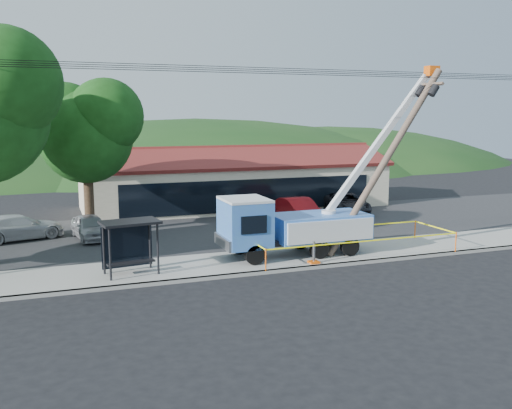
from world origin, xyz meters
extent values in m
plane|color=black|center=(0.00, 0.00, 0.00)|extent=(120.00, 120.00, 0.00)
cube|color=#A7A49C|center=(0.00, 2.10, 0.07)|extent=(60.00, 0.25, 0.15)
cube|color=#A7A49C|center=(0.00, 4.00, 0.07)|extent=(60.00, 4.00, 0.15)
cube|color=#28282B|center=(0.00, 12.00, 0.05)|extent=(60.00, 12.00, 0.10)
cube|color=beige|center=(4.00, 20.00, 1.70)|extent=(22.00, 8.00, 3.40)
cube|color=black|center=(4.00, 15.98, 1.43)|extent=(18.04, 0.08, 2.21)
cube|color=maroon|center=(4.00, 18.00, 3.90)|extent=(22.50, 4.53, 1.52)
cube|color=maroon|center=(4.00, 22.00, 3.90)|extent=(22.50, 4.53, 1.52)
cube|color=maroon|center=(4.00, 20.00, 4.55)|extent=(22.50, 0.30, 0.25)
sphere|color=#133A10|center=(-10.74, 7.16, 8.28)|extent=(5.04, 5.04, 5.04)
cylinder|color=#332316|center=(-7.00, 13.00, 2.09)|extent=(0.56, 0.56, 4.18)
sphere|color=#133A10|center=(-7.00, 13.00, 5.70)|extent=(5.25, 5.25, 5.25)
sphere|color=#133A10|center=(-8.05, 13.70, 6.65)|extent=(4.20, 4.20, 4.20)
sphere|color=#133A10|center=(-5.95, 12.30, 6.84)|extent=(4.20, 4.20, 4.20)
ellipsoid|color=#163C16|center=(10.00, 55.00, 0.00)|extent=(89.60, 64.00, 32.00)
ellipsoid|color=#163C16|center=(30.00, 55.00, 0.00)|extent=(72.80, 52.00, 26.00)
cylinder|color=black|center=(0.00, 3.10, 8.70)|extent=(60.00, 0.02, 0.02)
cylinder|color=black|center=(0.00, 3.60, 8.82)|extent=(60.00, 0.02, 0.02)
cylinder|color=black|center=(0.00, 4.10, 8.94)|extent=(60.00, 0.02, 0.02)
cylinder|color=black|center=(0.00, 4.50, 9.06)|extent=(60.00, 0.02, 0.02)
cylinder|color=black|center=(-0.50, 3.17, 0.61)|extent=(0.92, 0.31, 0.92)
cylinder|color=black|center=(-0.50, 5.32, 0.61)|extent=(0.92, 0.31, 0.92)
cylinder|color=black|center=(2.77, 3.17, 0.61)|extent=(0.92, 0.31, 0.92)
cylinder|color=black|center=(2.77, 5.32, 0.61)|extent=(0.92, 0.31, 0.92)
cylinder|color=black|center=(4.40, 3.17, 0.61)|extent=(0.92, 0.31, 0.92)
cylinder|color=black|center=(4.40, 5.32, 0.61)|extent=(0.92, 0.31, 0.92)
cube|color=black|center=(2.16, 4.25, 0.87)|extent=(6.75, 1.02, 0.26)
cube|color=blue|center=(-0.60, 4.25, 1.89)|extent=(2.04, 2.45, 2.15)
cube|color=silver|center=(-0.60, 4.25, 3.02)|extent=(2.04, 2.45, 0.12)
cube|color=black|center=(-1.58, 4.25, 2.04)|extent=(0.08, 1.84, 0.92)
cube|color=gray|center=(-1.68, 4.25, 1.07)|extent=(0.15, 2.35, 0.51)
cube|color=blue|center=(3.28, 4.25, 1.48)|extent=(4.70, 2.45, 1.23)
cylinder|color=silver|center=(3.79, 4.25, 1.94)|extent=(0.72, 0.72, 0.61)
cube|color=silver|center=(6.58, 4.25, 5.65)|extent=(5.80, 0.29, 7.08)
cube|color=gray|center=(6.89, 4.25, 5.90)|extent=(3.49, 0.18, 4.26)
cube|color=#FB5D0D|center=(9.37, 4.04, 9.10)|extent=(0.61, 0.51, 0.51)
cube|color=#FB5D0D|center=(2.16, 2.51, 0.19)|extent=(0.46, 0.46, 0.08)
cube|color=#FB5D0D|center=(4.81, 5.98, 0.19)|extent=(0.46, 0.46, 0.08)
cylinder|color=brown|center=(6.41, 3.47, 4.62)|extent=(6.20, 0.34, 9.13)
cube|color=brown|center=(8.90, 3.47, 8.39)|extent=(0.18, 1.89, 0.18)
cylinder|color=black|center=(8.69, 4.00, 8.08)|extent=(0.61, 0.38, 0.65)
cylinder|color=black|center=(8.69, 2.95, 8.08)|extent=(0.61, 0.38, 0.65)
cylinder|color=black|center=(-6.94, 2.89, 1.25)|extent=(0.10, 0.10, 2.23)
cylinder|color=black|center=(-4.91, 3.17, 1.25)|extent=(0.10, 0.10, 2.23)
cylinder|color=black|center=(-7.09, 4.00, 1.25)|extent=(0.10, 0.10, 2.23)
cylinder|color=black|center=(-5.06, 4.27, 1.25)|extent=(0.10, 0.10, 2.23)
cube|color=black|center=(-6.00, 3.58, 2.41)|extent=(2.59, 1.79, 0.11)
cube|color=black|center=(-6.08, 4.18, 1.25)|extent=(2.21, 0.34, 1.86)
cube|color=black|center=(-6.00, 3.58, 0.65)|extent=(2.07, 0.64, 0.07)
cylinder|color=#FB5D0D|center=(-0.40, 2.07, 0.64)|extent=(0.06, 0.06, 0.99)
cylinder|color=#FB5D0D|center=(9.80, 2.07, 0.64)|extent=(0.06, 0.06, 0.99)
cylinder|color=#FB5D0D|center=(9.80, 5.43, 0.64)|extent=(0.06, 0.06, 0.99)
cylinder|color=#FB5D0D|center=(-0.40, 5.43, 0.64)|extent=(0.06, 0.06, 0.99)
cube|color=#FAF30D|center=(4.70, 2.07, 1.09)|extent=(10.19, 0.01, 0.06)
cube|color=#FAF30D|center=(9.80, 3.75, 1.09)|extent=(0.01, 3.36, 0.06)
cube|color=#FAF30D|center=(4.70, 5.43, 1.09)|extent=(10.19, 0.01, 0.06)
cube|color=#FAF30D|center=(-0.40, 3.75, 1.09)|extent=(0.01, 3.36, 0.06)
imported|color=#9EA0A5|center=(-7.09, 11.71, 0.00)|extent=(2.18, 4.17, 1.35)
imported|color=maroon|center=(5.65, 11.83, 0.00)|extent=(1.83, 4.90, 1.60)
imported|color=silver|center=(-10.82, 12.82, 0.00)|extent=(5.18, 3.36, 1.40)
imported|color=black|center=(10.36, 14.17, 0.00)|extent=(3.15, 5.34, 1.39)
camera|label=1|loc=(-9.21, -20.53, 6.93)|focal=40.00mm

